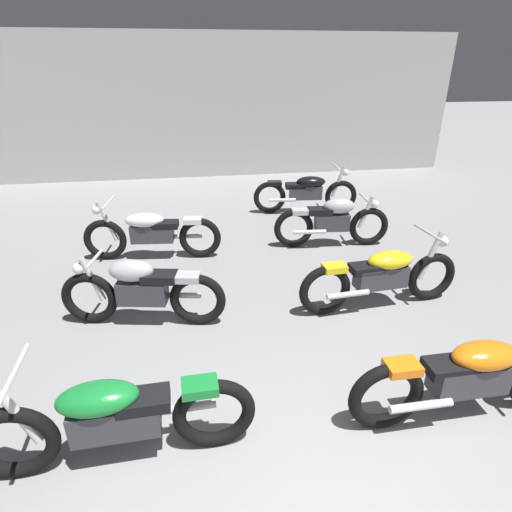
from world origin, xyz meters
name	(u,v)px	position (x,y,z in m)	size (l,w,h in m)	color
back_wall	(215,107)	(0.00, 10.06, 1.80)	(13.01, 0.24, 3.60)	#B2B2AD
motorcycle_left_row_0	(114,417)	(-1.50, 1.00, 0.45)	(2.17, 0.68, 0.97)	black
motorcycle_left_row_1	(142,290)	(-1.46, 2.94, 0.46)	(1.96, 0.57, 0.88)	black
motorcycle_left_row_2	(151,232)	(-1.46, 4.81, 0.45)	(2.17, 0.68, 0.97)	black
motorcycle_right_row_0	(471,375)	(1.47, 0.98, 0.45)	(2.17, 0.68, 0.97)	black
motorcycle_right_row_1	(382,275)	(1.52, 2.84, 0.45)	(2.17, 0.68, 0.97)	black
motorcycle_right_row_2	(333,221)	(1.54, 4.83, 0.46)	(1.97, 0.48, 0.88)	black
motorcycle_right_row_3	(306,191)	(1.58, 6.60, 0.45)	(2.17, 0.68, 0.97)	black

